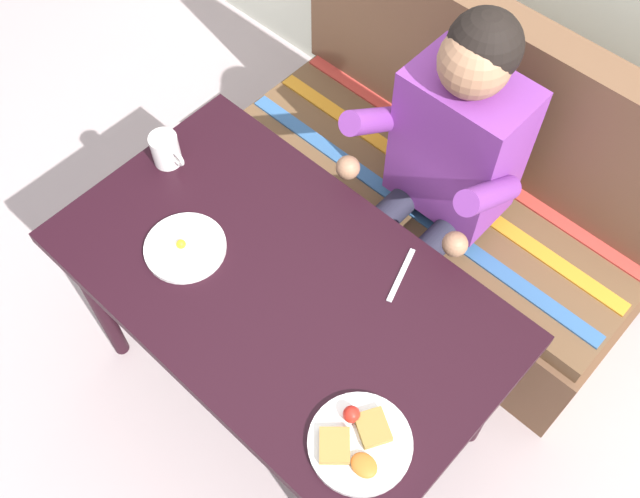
{
  "coord_description": "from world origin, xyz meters",
  "views": [
    {
      "loc": [
        0.71,
        -0.61,
        2.36
      ],
      "look_at": [
        0.0,
        0.15,
        0.72
      ],
      "focal_mm": 41.18,
      "sensor_mm": 36.0,
      "label": 1
    }
  ],
  "objects_px": {
    "plate_eggs": "(185,247)",
    "fork": "(401,275)",
    "person": "(443,162)",
    "coffee_mug": "(166,149)",
    "couch": "(442,199)",
    "table": "(282,298)",
    "plate_breakfast": "(359,442)"
  },
  "relations": [
    {
      "from": "plate_eggs",
      "to": "coffee_mug",
      "type": "relative_size",
      "value": 1.84
    },
    {
      "from": "person",
      "to": "coffee_mug",
      "type": "height_order",
      "value": "person"
    },
    {
      "from": "couch",
      "to": "plate_breakfast",
      "type": "height_order",
      "value": "couch"
    },
    {
      "from": "table",
      "to": "couch",
      "type": "bearing_deg",
      "value": 90.0
    },
    {
      "from": "table",
      "to": "plate_breakfast",
      "type": "height_order",
      "value": "plate_breakfast"
    },
    {
      "from": "plate_breakfast",
      "to": "couch",
      "type": "bearing_deg",
      "value": 114.15
    },
    {
      "from": "couch",
      "to": "coffee_mug",
      "type": "relative_size",
      "value": 12.2
    },
    {
      "from": "couch",
      "to": "plate_breakfast",
      "type": "distance_m",
      "value": 1.11
    },
    {
      "from": "plate_eggs",
      "to": "fork",
      "type": "height_order",
      "value": "plate_eggs"
    },
    {
      "from": "plate_breakfast",
      "to": "fork",
      "type": "distance_m",
      "value": 0.46
    },
    {
      "from": "person",
      "to": "fork",
      "type": "height_order",
      "value": "person"
    },
    {
      "from": "table",
      "to": "coffee_mug",
      "type": "distance_m",
      "value": 0.54
    },
    {
      "from": "plate_eggs",
      "to": "plate_breakfast",
      "type": "bearing_deg",
      "value": -6.82
    },
    {
      "from": "person",
      "to": "coffee_mug",
      "type": "bearing_deg",
      "value": -138.13
    },
    {
      "from": "person",
      "to": "plate_breakfast",
      "type": "xyz_separation_m",
      "value": [
        0.36,
        -0.77,
        0.0
      ]
    },
    {
      "from": "table",
      "to": "person",
      "type": "bearing_deg",
      "value": 83.62
    },
    {
      "from": "plate_breakfast",
      "to": "fork",
      "type": "relative_size",
      "value": 1.4
    },
    {
      "from": "fork",
      "to": "plate_eggs",
      "type": "bearing_deg",
      "value": -163.37
    },
    {
      "from": "couch",
      "to": "person",
      "type": "height_order",
      "value": "person"
    },
    {
      "from": "plate_breakfast",
      "to": "fork",
      "type": "bearing_deg",
      "value": 117.35
    },
    {
      "from": "couch",
      "to": "coffee_mug",
      "type": "distance_m",
      "value": 0.98
    },
    {
      "from": "person",
      "to": "coffee_mug",
      "type": "relative_size",
      "value": 10.27
    },
    {
      "from": "fork",
      "to": "person",
      "type": "bearing_deg",
      "value": 93.96
    },
    {
      "from": "table",
      "to": "coffee_mug",
      "type": "relative_size",
      "value": 10.17
    },
    {
      "from": "plate_eggs",
      "to": "person",
      "type": "bearing_deg",
      "value": 64.87
    },
    {
      "from": "plate_eggs",
      "to": "fork",
      "type": "bearing_deg",
      "value": 34.74
    },
    {
      "from": "table",
      "to": "couch",
      "type": "xyz_separation_m",
      "value": [
        0.0,
        0.76,
        -0.32
      ]
    },
    {
      "from": "plate_breakfast",
      "to": "fork",
      "type": "height_order",
      "value": "plate_breakfast"
    },
    {
      "from": "person",
      "to": "table",
      "type": "bearing_deg",
      "value": -96.38
    },
    {
      "from": "coffee_mug",
      "to": "table",
      "type": "bearing_deg",
      "value": -7.75
    },
    {
      "from": "table",
      "to": "coffee_mug",
      "type": "xyz_separation_m",
      "value": [
        -0.51,
        0.07,
        0.13
      ]
    },
    {
      "from": "person",
      "to": "fork",
      "type": "relative_size",
      "value": 7.13
    }
  ]
}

